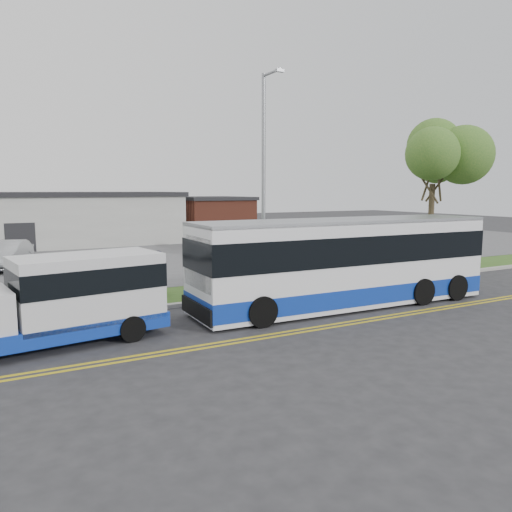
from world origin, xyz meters
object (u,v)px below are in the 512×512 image
streetlight_near (264,174)px  pedestrian (157,273)px  shuttle_bus (65,297)px  parked_car_a (7,255)px  transit_bus (344,262)px  tree_east (434,159)px

streetlight_near → pedestrian: 6.50m
streetlight_near → shuttle_bus: streetlight_near is taller
pedestrian → parked_car_a: (-5.21, 11.16, -0.17)m
transit_bus → tree_east: bearing=27.1°
tree_east → pedestrian: 16.78m
tree_east → parked_car_a: tree_east is taller
transit_bus → parked_car_a: (-11.18, 15.96, -0.82)m
pedestrian → shuttle_bus: bearing=29.3°
transit_bus → pedestrian: 7.69m
tree_east → shuttle_bus: tree_east is taller
tree_east → streetlight_near: streetlight_near is taller
pedestrian → transit_bus: bearing=122.7°
pedestrian → parked_car_a: size_ratio=0.40×
tree_east → parked_car_a: bearing=152.2°
shuttle_bus → transit_bus: size_ratio=0.57×
shuttle_bus → parked_car_a: bearing=85.7°
shuttle_bus → transit_bus: transit_bus is taller
streetlight_near → pedestrian: (-4.98, 0.27, -4.17)m
streetlight_near → transit_bus: streetlight_near is taller
streetlight_near → shuttle_bus: size_ratio=1.36×
tree_east → streetlight_near: bearing=-178.6°
tree_east → transit_bus: 11.97m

